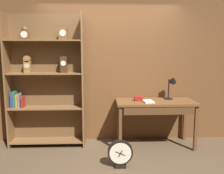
{
  "coord_description": "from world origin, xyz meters",
  "views": [
    {
      "loc": [
        -0.14,
        -2.95,
        1.62
      ],
      "look_at": [
        0.0,
        0.59,
        1.11
      ],
      "focal_mm": 36.99,
      "sensor_mm": 36.0,
      "label": 1
    }
  ],
  "objects_px": {
    "workbench": "(156,107)",
    "open_repair_manual": "(148,101)",
    "bookshelf": "(45,82)",
    "desk_lamp": "(172,84)",
    "round_clock_large": "(120,154)",
    "toolbox_small": "(139,99)"
  },
  "relations": [
    {
      "from": "open_repair_manual",
      "to": "round_clock_large",
      "type": "relative_size",
      "value": 0.55
    },
    {
      "from": "bookshelf",
      "to": "workbench",
      "type": "bearing_deg",
      "value": -4.13
    },
    {
      "from": "bookshelf",
      "to": "desk_lamp",
      "type": "bearing_deg",
      "value": -0.25
    },
    {
      "from": "open_repair_manual",
      "to": "toolbox_small",
      "type": "bearing_deg",
      "value": 128.86
    },
    {
      "from": "workbench",
      "to": "bookshelf",
      "type": "bearing_deg",
      "value": 175.87
    },
    {
      "from": "desk_lamp",
      "to": "open_repair_manual",
      "type": "distance_m",
      "value": 0.57
    },
    {
      "from": "workbench",
      "to": "desk_lamp",
      "type": "distance_m",
      "value": 0.5
    },
    {
      "from": "workbench",
      "to": "toolbox_small",
      "type": "xyz_separation_m",
      "value": [
        -0.29,
        0.05,
        0.13
      ]
    },
    {
      "from": "round_clock_large",
      "to": "bookshelf",
      "type": "bearing_deg",
      "value": 144.56
    },
    {
      "from": "workbench",
      "to": "desk_lamp",
      "type": "height_order",
      "value": "desk_lamp"
    },
    {
      "from": "round_clock_large",
      "to": "workbench",
      "type": "bearing_deg",
      "value": 48.22
    },
    {
      "from": "bookshelf",
      "to": "workbench",
      "type": "xyz_separation_m",
      "value": [
        1.92,
        -0.14,
        -0.42
      ]
    },
    {
      "from": "bookshelf",
      "to": "toolbox_small",
      "type": "distance_m",
      "value": 1.66
    },
    {
      "from": "desk_lamp",
      "to": "open_repair_manual",
      "type": "height_order",
      "value": "desk_lamp"
    },
    {
      "from": "desk_lamp",
      "to": "toolbox_small",
      "type": "distance_m",
      "value": 0.65
    },
    {
      "from": "open_repair_manual",
      "to": "workbench",
      "type": "bearing_deg",
      "value": 23.11
    },
    {
      "from": "workbench",
      "to": "open_repair_manual",
      "type": "xyz_separation_m",
      "value": [
        -0.15,
        -0.08,
        0.11
      ]
    },
    {
      "from": "open_repair_manual",
      "to": "bookshelf",
      "type": "bearing_deg",
      "value": 166.2
    },
    {
      "from": "desk_lamp",
      "to": "round_clock_large",
      "type": "bearing_deg",
      "value": -138.14
    },
    {
      "from": "workbench",
      "to": "open_repair_manual",
      "type": "distance_m",
      "value": 0.2
    },
    {
      "from": "workbench",
      "to": "open_repair_manual",
      "type": "relative_size",
      "value": 6.16
    },
    {
      "from": "toolbox_small",
      "to": "open_repair_manual",
      "type": "bearing_deg",
      "value": -44.53
    }
  ]
}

